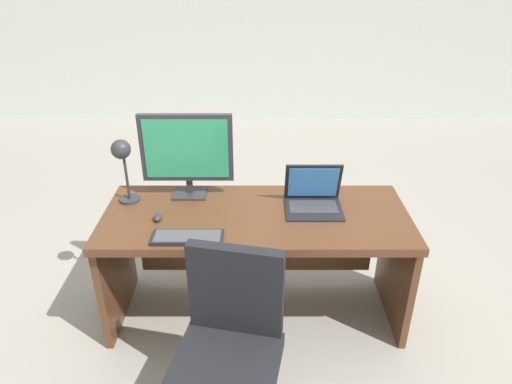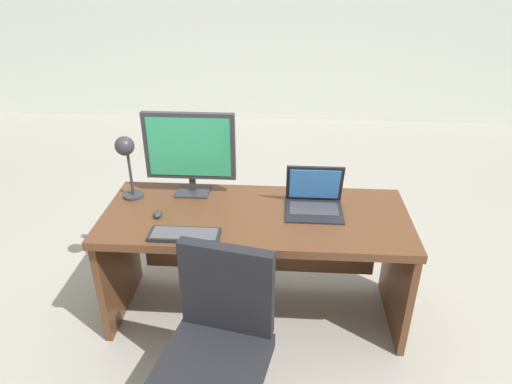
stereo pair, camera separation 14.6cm
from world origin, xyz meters
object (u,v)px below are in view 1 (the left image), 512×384
Objects in this scene: laptop at (313,194)px; mouse at (158,217)px; office_chair at (229,365)px; monitor at (187,150)px; desk_lamp at (122,158)px; desk at (256,238)px; keyboard at (188,237)px.

mouse is at bearing -169.26° from laptop.
monitor is at bearing 105.82° from office_chair.
office_chair is (0.41, -0.68, -0.38)m from mouse.
monitor reaches higher than desk_lamp.
office_chair is at bearing -98.94° from desk.
desk is 0.65m from monitor.
monitor is at bearing 95.89° from keyboard.
keyboard is (0.05, -0.48, -0.28)m from monitor.
desk_lamp reaches higher than office_chair.
monitor is 1.36× the size of desk_lamp.
monitor is at bearing 64.86° from mouse.
desk_lamp is (-0.21, 0.20, 0.27)m from mouse.
laptop is (0.73, -0.13, -0.21)m from monitor.
keyboard is at bearing -139.68° from desk.
monitor is 0.77m from laptop.
monitor is 1.66× the size of laptop.
office_chair is at bearing -74.18° from monitor.
desk is 0.59m from mouse.
monitor is 1.46× the size of keyboard.
laptop reaches higher than desk.
desk is 21.90× the size of mouse.
mouse is 0.88m from office_chair.
desk is 0.89m from desk_lamp.
monitor is 0.42m from mouse.
desk_lamp is (-1.08, 0.03, 0.21)m from laptop.
desk_lamp is (-0.40, 0.39, 0.28)m from keyboard.
keyboard is (-0.68, -0.35, -0.07)m from laptop.
office_chair is at bearing -65.24° from keyboard.
mouse reaches higher than keyboard.
keyboard reaches higher than desk.
laptop reaches higher than mouse.
keyboard is at bearing -152.46° from laptop.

